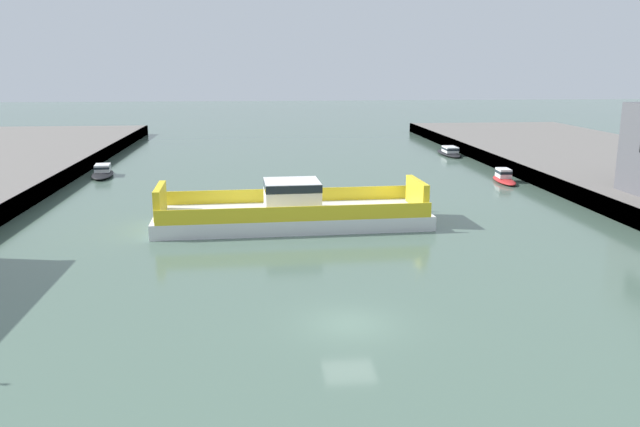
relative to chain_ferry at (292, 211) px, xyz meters
The scene contains 5 objects.
ground_plane 20.04m from the chain_ferry, 85.13° to the right, with size 400.00×400.00×0.00m, color #4C6656.
chain_ferry is the anchor object (origin of this frame).
moored_boat_near_left 28.54m from the chain_ferry, 35.09° to the left, with size 2.18×5.79×1.43m.
moored_boat_near_right 44.50m from the chain_ferry, 57.76° to the left, with size 2.38×7.96×1.23m.
moored_boat_mid_left 31.47m from the chain_ferry, 129.32° to the left, with size 3.08×7.00×1.31m.
Camera 1 is at (-4.15, -28.45, 12.09)m, focal length 35.97 mm.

